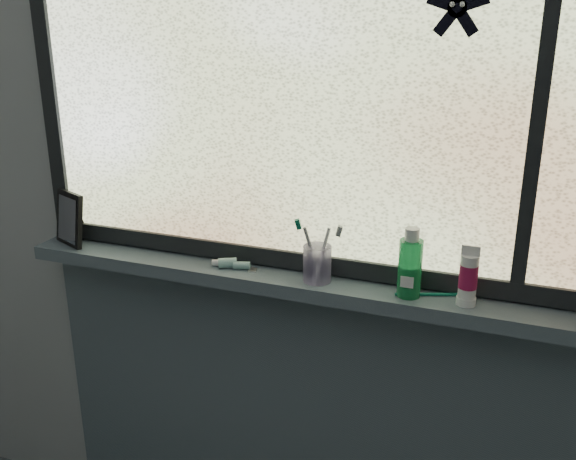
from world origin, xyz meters
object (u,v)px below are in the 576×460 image
(mouthwash_bottle, at_px, (410,263))
(cream_tube, at_px, (469,274))
(vanity_mirror, at_px, (69,218))
(toothbrush_cup, at_px, (317,264))

(mouthwash_bottle, bearing_deg, cream_tube, -0.01)
(mouthwash_bottle, relative_size, cream_tube, 1.36)
(vanity_mirror, xyz_separation_m, toothbrush_cup, (0.81, -0.00, -0.03))
(toothbrush_cup, xyz_separation_m, cream_tube, (0.39, -0.01, 0.03))
(mouthwash_bottle, distance_m, cream_tube, 0.14)
(toothbrush_cup, height_order, mouthwash_bottle, mouthwash_bottle)
(vanity_mirror, bearing_deg, cream_tube, 23.19)
(vanity_mirror, xyz_separation_m, mouthwash_bottle, (1.06, -0.01, 0.01))
(toothbrush_cup, distance_m, mouthwash_bottle, 0.25)
(vanity_mirror, height_order, mouthwash_bottle, same)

